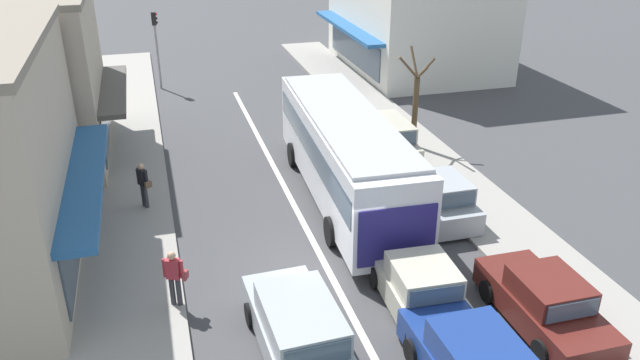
{
  "coord_description": "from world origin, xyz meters",
  "views": [
    {
      "loc": [
        -4.42,
        -14.88,
        10.27
      ],
      "look_at": [
        0.77,
        3.54,
        1.2
      ],
      "focal_mm": 35.0,
      "sensor_mm": 36.0,
      "label": 1
    }
  ],
  "objects_px": {
    "street_tree_right": "(415,104)",
    "pedestrian_with_handbag_near": "(174,275)",
    "traffic_light_downstreet": "(156,37)",
    "wagon_behind_bus_mid": "(298,329)",
    "parked_hatchback_kerb_second": "(438,199)",
    "sedan_adjacent_lane_lead": "(421,290)",
    "pedestrian_browsing_midblock": "(143,182)",
    "parked_wagon_kerb_third": "(384,137)",
    "city_bus": "(345,151)",
    "parked_sedan_kerb_front": "(545,304)"
  },
  "relations": [
    {
      "from": "street_tree_right",
      "to": "parked_hatchback_kerb_second",
      "type": "bearing_deg",
      "value": -105.69
    },
    {
      "from": "parked_sedan_kerb_front",
      "to": "pedestrian_with_handbag_near",
      "type": "bearing_deg",
      "value": 160.16
    },
    {
      "from": "parked_sedan_kerb_front",
      "to": "parked_hatchback_kerb_second",
      "type": "bearing_deg",
      "value": 90.99
    },
    {
      "from": "city_bus",
      "to": "street_tree_right",
      "type": "distance_m",
      "value": 5.72
    },
    {
      "from": "sedan_adjacent_lane_lead",
      "to": "parked_sedan_kerb_front",
      "type": "bearing_deg",
      "value": -26.84
    },
    {
      "from": "sedan_adjacent_lane_lead",
      "to": "parked_sedan_kerb_front",
      "type": "distance_m",
      "value": 3.12
    },
    {
      "from": "parked_sedan_kerb_front",
      "to": "traffic_light_downstreet",
      "type": "xyz_separation_m",
      "value": [
        -8.42,
        23.81,
        2.19
      ]
    },
    {
      "from": "parked_wagon_kerb_third",
      "to": "traffic_light_downstreet",
      "type": "xyz_separation_m",
      "value": [
        -8.58,
        12.1,
        2.11
      ]
    },
    {
      "from": "sedan_adjacent_lane_lead",
      "to": "parked_hatchback_kerb_second",
      "type": "xyz_separation_m",
      "value": [
        2.68,
        4.6,
        0.05
      ]
    },
    {
      "from": "parked_wagon_kerb_third",
      "to": "pedestrian_browsing_midblock",
      "type": "xyz_separation_m",
      "value": [
        -9.79,
        -2.48,
        0.32
      ]
    },
    {
      "from": "city_bus",
      "to": "wagon_behind_bus_mid",
      "type": "relative_size",
      "value": 2.4
    },
    {
      "from": "parked_sedan_kerb_front",
      "to": "traffic_light_downstreet",
      "type": "distance_m",
      "value": 25.35
    },
    {
      "from": "city_bus",
      "to": "wagon_behind_bus_mid",
      "type": "xyz_separation_m",
      "value": [
        -3.58,
        -7.55,
        -1.14
      ]
    },
    {
      "from": "wagon_behind_bus_mid",
      "to": "parked_wagon_kerb_third",
      "type": "bearing_deg",
      "value": 59.8
    },
    {
      "from": "parked_hatchback_kerb_second",
      "to": "pedestrian_with_handbag_near",
      "type": "height_order",
      "value": "pedestrian_with_handbag_near"
    },
    {
      "from": "city_bus",
      "to": "traffic_light_downstreet",
      "type": "relative_size",
      "value": 2.61
    },
    {
      "from": "city_bus",
      "to": "pedestrian_browsing_midblock",
      "type": "distance_m",
      "value": 7.04
    },
    {
      "from": "street_tree_right",
      "to": "pedestrian_with_handbag_near",
      "type": "relative_size",
      "value": 2.62
    },
    {
      "from": "traffic_light_downstreet",
      "to": "pedestrian_with_handbag_near",
      "type": "height_order",
      "value": "traffic_light_downstreet"
    },
    {
      "from": "wagon_behind_bus_mid",
      "to": "pedestrian_browsing_midblock",
      "type": "bearing_deg",
      "value": 111.14
    },
    {
      "from": "wagon_behind_bus_mid",
      "to": "parked_wagon_kerb_third",
      "type": "xyz_separation_m",
      "value": [
        6.46,
        11.1,
        0.0
      ]
    },
    {
      "from": "pedestrian_with_handbag_near",
      "to": "sedan_adjacent_lane_lead",
      "type": "bearing_deg",
      "value": -16.46
    },
    {
      "from": "wagon_behind_bus_mid",
      "to": "parked_wagon_kerb_third",
      "type": "height_order",
      "value": "same"
    },
    {
      "from": "sedan_adjacent_lane_lead",
      "to": "wagon_behind_bus_mid",
      "type": "relative_size",
      "value": 0.94
    },
    {
      "from": "parked_hatchback_kerb_second",
      "to": "parked_wagon_kerb_third",
      "type": "height_order",
      "value": "parked_wagon_kerb_third"
    },
    {
      "from": "city_bus",
      "to": "sedan_adjacent_lane_lead",
      "type": "relative_size",
      "value": 2.56
    },
    {
      "from": "parked_wagon_kerb_third",
      "to": "pedestrian_browsing_midblock",
      "type": "distance_m",
      "value": 10.11
    },
    {
      "from": "wagon_behind_bus_mid",
      "to": "parked_wagon_kerb_third",
      "type": "distance_m",
      "value": 12.84
    },
    {
      "from": "parked_wagon_kerb_third",
      "to": "street_tree_right",
      "type": "relative_size",
      "value": 1.06
    },
    {
      "from": "pedestrian_with_handbag_near",
      "to": "wagon_behind_bus_mid",
      "type": "bearing_deg",
      "value": -44.38
    },
    {
      "from": "pedestrian_with_handbag_near",
      "to": "parked_sedan_kerb_front",
      "type": "bearing_deg",
      "value": -19.84
    },
    {
      "from": "traffic_light_downstreet",
      "to": "sedan_adjacent_lane_lead",
      "type": "bearing_deg",
      "value": -75.89
    },
    {
      "from": "sedan_adjacent_lane_lead",
      "to": "pedestrian_browsing_midblock",
      "type": "height_order",
      "value": "pedestrian_browsing_midblock"
    },
    {
      "from": "wagon_behind_bus_mid",
      "to": "sedan_adjacent_lane_lead",
      "type": "bearing_deg",
      "value": 12.7
    },
    {
      "from": "parked_wagon_kerb_third",
      "to": "street_tree_right",
      "type": "xyz_separation_m",
      "value": [
        1.4,
        0.24,
        1.23
      ]
    },
    {
      "from": "sedan_adjacent_lane_lead",
      "to": "parked_wagon_kerb_third",
      "type": "bearing_deg",
      "value": 74.05
    },
    {
      "from": "wagon_behind_bus_mid",
      "to": "street_tree_right",
      "type": "relative_size",
      "value": 1.07
    },
    {
      "from": "parked_wagon_kerb_third",
      "to": "pedestrian_with_handbag_near",
      "type": "distance_m",
      "value": 12.47
    },
    {
      "from": "wagon_behind_bus_mid",
      "to": "street_tree_right",
      "type": "xyz_separation_m",
      "value": [
        7.86,
        11.34,
        1.23
      ]
    },
    {
      "from": "wagon_behind_bus_mid",
      "to": "parked_hatchback_kerb_second",
      "type": "xyz_separation_m",
      "value": [
        6.19,
        5.39,
        -0.04
      ]
    },
    {
      "from": "parked_sedan_kerb_front",
      "to": "pedestrian_with_handbag_near",
      "type": "relative_size",
      "value": 2.58
    },
    {
      "from": "parked_hatchback_kerb_second",
      "to": "street_tree_right",
      "type": "height_order",
      "value": "street_tree_right"
    },
    {
      "from": "parked_sedan_kerb_front",
      "to": "parked_wagon_kerb_third",
      "type": "distance_m",
      "value": 11.72
    },
    {
      "from": "wagon_behind_bus_mid",
      "to": "pedestrian_browsing_midblock",
      "type": "relative_size",
      "value": 2.8
    },
    {
      "from": "parked_sedan_kerb_front",
      "to": "pedestrian_browsing_midblock",
      "type": "distance_m",
      "value": 13.35
    },
    {
      "from": "parked_hatchback_kerb_second",
      "to": "pedestrian_browsing_midblock",
      "type": "distance_m",
      "value": 10.06
    },
    {
      "from": "sedan_adjacent_lane_lead",
      "to": "pedestrian_browsing_midblock",
      "type": "distance_m",
      "value": 10.4
    },
    {
      "from": "wagon_behind_bus_mid",
      "to": "parked_hatchback_kerb_second",
      "type": "height_order",
      "value": "wagon_behind_bus_mid"
    },
    {
      "from": "traffic_light_downstreet",
      "to": "pedestrian_browsing_midblock",
      "type": "relative_size",
      "value": 2.58
    },
    {
      "from": "sedan_adjacent_lane_lead",
      "to": "street_tree_right",
      "type": "height_order",
      "value": "street_tree_right"
    }
  ]
}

